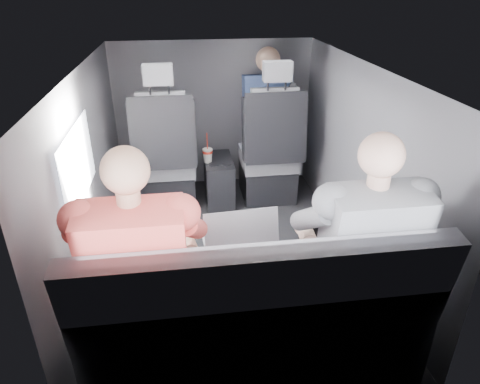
{
  "coord_description": "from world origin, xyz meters",
  "views": [
    {
      "loc": [
        -0.29,
        -2.59,
        1.83
      ],
      "look_at": [
        0.06,
        -0.05,
        0.54
      ],
      "focal_mm": 32.0,
      "sensor_mm": 36.0,
      "label": 1
    }
  ],
  "objects": [
    {
      "name": "floor",
      "position": [
        0.0,
        0.0,
        0.0
      ],
      "size": [
        2.6,
        2.6,
        0.0
      ],
      "primitive_type": "plane",
      "color": "black",
      "rests_on": "ground"
    },
    {
      "name": "ceiling",
      "position": [
        0.0,
        0.0,
        1.35
      ],
      "size": [
        2.6,
        2.6,
        0.0
      ],
      "primitive_type": "plane",
      "rotation": [
        3.14,
        0.0,
        0.0
      ],
      "color": "#B2B2AD",
      "rests_on": "panel_back"
    },
    {
      "name": "panel_left",
      "position": [
        -0.9,
        0.0,
        0.68
      ],
      "size": [
        0.02,
        2.6,
        1.35
      ],
      "primitive_type": "cube",
      "color": "#56565B",
      "rests_on": "floor"
    },
    {
      "name": "panel_right",
      "position": [
        0.9,
        0.0,
        0.68
      ],
      "size": [
        0.02,
        2.6,
        1.35
      ],
      "primitive_type": "cube",
      "color": "#56565B",
      "rests_on": "floor"
    },
    {
      "name": "panel_front",
      "position": [
        0.0,
        1.3,
        0.68
      ],
      "size": [
        1.8,
        0.02,
        1.35
      ],
      "primitive_type": "cube",
      "color": "#56565B",
      "rests_on": "floor"
    },
    {
      "name": "panel_back",
      "position": [
        0.0,
        -1.3,
        0.68
      ],
      "size": [
        1.8,
        0.02,
        1.35
      ],
      "primitive_type": "cube",
      "color": "#56565B",
      "rests_on": "floor"
    },
    {
      "name": "side_window",
      "position": [
        -0.88,
        -0.3,
        0.9
      ],
      "size": [
        0.02,
        0.75,
        0.42
      ],
      "primitive_type": "cube",
      "color": "white",
      "rests_on": "panel_left"
    },
    {
      "name": "seatbelt",
      "position": [
        0.45,
        0.67,
        0.8
      ],
      "size": [
        0.35,
        0.11,
        0.59
      ],
      "primitive_type": "cube",
      "rotation": [
        -0.14,
        0.49,
        0.0
      ],
      "color": "black",
      "rests_on": "front_seat_right"
    },
    {
      "name": "front_seat_left",
      "position": [
        -0.45,
        0.84,
        0.4
      ],
      "size": [
        0.52,
        0.58,
        1.26
      ],
      "color": "black",
      "rests_on": "floor"
    },
    {
      "name": "front_seat_right",
      "position": [
        0.45,
        0.84,
        0.4
      ],
      "size": [
        0.52,
        0.58,
        1.26
      ],
      "color": "black",
      "rests_on": "floor"
    },
    {
      "name": "center_console",
      "position": [
        0.0,
        0.88,
        0.2
      ],
      "size": [
        0.24,
        0.48,
        0.41
      ],
      "color": "black",
      "rests_on": "floor"
    },
    {
      "name": "rear_bench",
      "position": [
        0.0,
        -1.06,
        0.31
      ],
      "size": [
        1.6,
        0.57,
        0.92
      ],
      "color": "slate",
      "rests_on": "floor"
    },
    {
      "name": "soda_cup",
      "position": [
        -0.1,
        0.83,
        0.47
      ],
      "size": [
        0.09,
        0.09,
        0.27
      ],
      "color": "white",
      "rests_on": "center_console"
    },
    {
      "name": "laptop_white",
      "position": [
        -0.51,
        -0.83,
        0.64
      ],
      "size": [
        0.4,
        0.39,
        0.27
      ],
      "color": "white",
      "rests_on": "passenger_rear_left"
    },
    {
      "name": "laptop_silver",
      "position": [
        -0.04,
        -0.76,
        0.64
      ],
      "size": [
        0.38,
        0.35,
        0.26
      ],
      "color": "#BABABF",
      "rests_on": "rear_bench"
    },
    {
      "name": "laptop_black",
      "position": [
        0.47,
        -0.82,
        0.63
      ],
      "size": [
        0.4,
        0.45,
        0.24
      ],
      "color": "black",
      "rests_on": "passenger_rear_right"
    },
    {
      "name": "passenger_rear_left",
      "position": [
        -0.52,
        -0.97,
        0.65
      ],
      "size": [
        0.54,
        0.65,
        1.28
      ],
      "color": "#38393E",
      "rests_on": "rear_bench"
    },
    {
      "name": "passenger_rear_right",
      "position": [
        0.5,
        -0.97,
        0.65
      ],
      "size": [
        0.54,
        0.65,
        1.28
      ],
      "color": "navy",
      "rests_on": "rear_bench"
    },
    {
      "name": "passenger_front_right",
      "position": [
        0.46,
        1.1,
        0.76
      ],
      "size": [
        0.42,
        0.42,
        0.88
      ],
      "color": "navy",
      "rests_on": "front_seat_right"
    }
  ]
}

